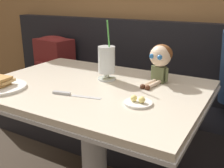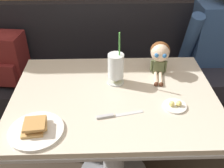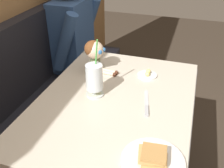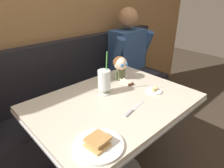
{
  "view_description": "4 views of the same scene",
  "coord_description": "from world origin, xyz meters",
  "px_view_note": "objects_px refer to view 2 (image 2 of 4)",
  "views": [
    {
      "loc": [
        0.72,
        -0.88,
        1.17
      ],
      "look_at": [
        0.11,
        0.18,
        0.77
      ],
      "focal_mm": 42.71,
      "sensor_mm": 36.0,
      "label": 1
    },
    {
      "loc": [
        -0.05,
        -0.94,
        1.59
      ],
      "look_at": [
        -0.01,
        0.23,
        0.78
      ],
      "focal_mm": 41.86,
      "sensor_mm": 36.0,
      "label": 2
    },
    {
      "loc": [
        -1.09,
        -0.16,
        1.54
      ],
      "look_at": [
        -0.02,
        0.19,
        0.84
      ],
      "focal_mm": 42.12,
      "sensor_mm": 36.0,
      "label": 3
    },
    {
      "loc": [
        -0.82,
        -0.67,
        1.43
      ],
      "look_at": [
        0.0,
        0.2,
        0.85
      ],
      "focal_mm": 31.82,
      "sensor_mm": 36.0,
      "label": 4
    }
  ],
  "objects_px": {
    "butter_saucer": "(175,105)",
    "butter_knife": "(112,116)",
    "milkshake_glass": "(116,67)",
    "toast_plate": "(36,129)",
    "seated_doll": "(160,54)",
    "backpack": "(4,56)",
    "diner_patron": "(220,44)"
  },
  "relations": [
    {
      "from": "milkshake_glass",
      "to": "diner_patron",
      "type": "distance_m",
      "value": 0.91
    },
    {
      "from": "milkshake_glass",
      "to": "backpack",
      "type": "height_order",
      "value": "milkshake_glass"
    },
    {
      "from": "diner_patron",
      "to": "toast_plate",
      "type": "bearing_deg",
      "value": -143.77
    },
    {
      "from": "backpack",
      "to": "milkshake_glass",
      "type": "bearing_deg",
      "value": -31.01
    },
    {
      "from": "butter_saucer",
      "to": "seated_doll",
      "type": "distance_m",
      "value": 0.35
    },
    {
      "from": "butter_saucer",
      "to": "milkshake_glass",
      "type": "bearing_deg",
      "value": 141.5
    },
    {
      "from": "milkshake_glass",
      "to": "butter_saucer",
      "type": "bearing_deg",
      "value": -38.5
    },
    {
      "from": "toast_plate",
      "to": "milkshake_glass",
      "type": "xyz_separation_m",
      "value": [
        0.38,
        0.38,
        0.09
      ]
    },
    {
      "from": "toast_plate",
      "to": "diner_patron",
      "type": "distance_m",
      "value": 1.43
    },
    {
      "from": "backpack",
      "to": "toast_plate",
      "type": "bearing_deg",
      "value": -63.65
    },
    {
      "from": "seated_doll",
      "to": "milkshake_glass",
      "type": "bearing_deg",
      "value": -159.71
    },
    {
      "from": "milkshake_glass",
      "to": "seated_doll",
      "type": "height_order",
      "value": "milkshake_glass"
    },
    {
      "from": "toast_plate",
      "to": "diner_patron",
      "type": "xyz_separation_m",
      "value": [
        1.16,
        0.85,
        -0.01
      ]
    },
    {
      "from": "butter_saucer",
      "to": "seated_doll",
      "type": "bearing_deg",
      "value": 95.0
    },
    {
      "from": "milkshake_glass",
      "to": "diner_patron",
      "type": "height_order",
      "value": "diner_patron"
    },
    {
      "from": "toast_plate",
      "to": "butter_saucer",
      "type": "distance_m",
      "value": 0.68
    },
    {
      "from": "seated_doll",
      "to": "backpack",
      "type": "relative_size",
      "value": 0.56
    },
    {
      "from": "butter_saucer",
      "to": "backpack",
      "type": "relative_size",
      "value": 0.3
    },
    {
      "from": "seated_doll",
      "to": "butter_knife",
      "type": "bearing_deg",
      "value": -126.91
    },
    {
      "from": "seated_doll",
      "to": "backpack",
      "type": "distance_m",
      "value": 1.16
    },
    {
      "from": "seated_doll",
      "to": "diner_patron",
      "type": "height_order",
      "value": "diner_patron"
    },
    {
      "from": "milkshake_glass",
      "to": "butter_saucer",
      "type": "relative_size",
      "value": 2.63
    },
    {
      "from": "butter_saucer",
      "to": "backpack",
      "type": "height_order",
      "value": "backpack"
    },
    {
      "from": "butter_saucer",
      "to": "toast_plate",
      "type": "bearing_deg",
      "value": -166.94
    },
    {
      "from": "milkshake_glass",
      "to": "butter_knife",
      "type": "height_order",
      "value": "milkshake_glass"
    },
    {
      "from": "backpack",
      "to": "diner_patron",
      "type": "relative_size",
      "value": 0.5
    },
    {
      "from": "butter_knife",
      "to": "diner_patron",
      "type": "relative_size",
      "value": 0.29
    },
    {
      "from": "milkshake_glass",
      "to": "butter_saucer",
      "type": "height_order",
      "value": "milkshake_glass"
    },
    {
      "from": "butter_saucer",
      "to": "butter_knife",
      "type": "xyz_separation_m",
      "value": [
        -0.32,
        -0.06,
        -0.0
      ]
    },
    {
      "from": "butter_knife",
      "to": "diner_patron",
      "type": "xyz_separation_m",
      "value": [
        0.81,
        0.76,
        -0.0
      ]
    },
    {
      "from": "toast_plate",
      "to": "backpack",
      "type": "distance_m",
      "value": 0.98
    },
    {
      "from": "backpack",
      "to": "diner_patron",
      "type": "height_order",
      "value": "diner_patron"
    }
  ]
}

